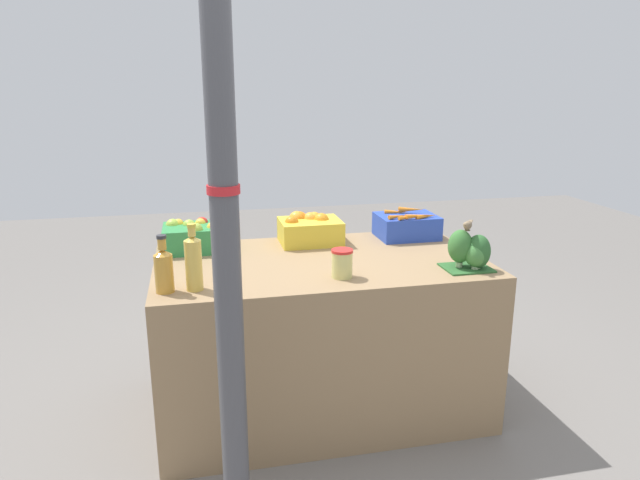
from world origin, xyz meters
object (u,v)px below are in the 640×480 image
sparrow_bird (468,225)px  juice_bottle_golden (193,262)px  support_pole (225,224)px  broccoli_pile (470,251)px  juice_bottle_amber (164,269)px  orange_crate (309,229)px  pickle_jar (342,263)px  apple_crate (196,236)px  carrot_crate (407,226)px

sparrow_bird → juice_bottle_golden: bearing=-51.7°
support_pole → broccoli_pile: size_ratio=10.85×
support_pole → juice_bottle_amber: size_ratio=9.70×
support_pole → juice_bottle_golden: (-0.12, 0.45, -0.26)m
orange_crate → pickle_jar: orange_crate is taller
support_pole → orange_crate: (0.51, 1.08, -0.31)m
support_pole → apple_crate: support_pole is taller
orange_crate → pickle_jar: size_ratio=2.52×
support_pole → apple_crate: size_ratio=7.28×
sparrow_bird → pickle_jar: bearing=-53.9°
apple_crate → juice_bottle_golden: juice_bottle_golden is taller
apple_crate → pickle_jar: 0.87m
apple_crate → carrot_crate: (1.17, -0.00, -0.01)m
orange_crate → sparrow_bird: size_ratio=2.88×
carrot_crate → juice_bottle_amber: juice_bottle_amber is taller
pickle_jar → sparrow_bird: 0.61m
juice_bottle_amber → juice_bottle_golden: bearing=-0.0°
support_pole → sparrow_bird: size_ratio=20.98×
apple_crate → juice_bottle_golden: 0.62m
carrot_crate → pickle_jar: size_ratio=2.52×
broccoli_pile → sparrow_bird: sparrow_bird is taller
sparrow_bird → orange_crate: bearing=-97.3°
juice_bottle_amber → broccoli_pile: bearing=0.1°
support_pole → pickle_jar: support_pole is taller
juice_bottle_amber → apple_crate: bearing=77.7°
juice_bottle_golden → sparrow_bird: juice_bottle_golden is taller
orange_crate → juice_bottle_golden: juice_bottle_golden is taller
orange_crate → juice_bottle_amber: 0.97m
orange_crate → juice_bottle_amber: bearing=-139.7°
carrot_crate → pickle_jar: carrot_crate is taller
sparrow_bird → apple_crate: bearing=-78.7°
broccoli_pile → pickle_jar: (-0.61, 0.02, -0.02)m
orange_crate → pickle_jar: 0.61m
broccoli_pile → juice_bottle_amber: 1.38m
support_pole → orange_crate: support_pole is taller
orange_crate → broccoli_pile: broccoli_pile is taller
broccoli_pile → sparrow_bird: bearing=-176.0°
broccoli_pile → juice_bottle_golden: size_ratio=0.77×
pickle_jar → carrot_crate: bearing=48.1°
broccoli_pile → pickle_jar: broccoli_pile is taller
juice_bottle_amber → sparrow_bird: (1.36, 0.00, 0.11)m
apple_crate → broccoli_pile: 1.39m
carrot_crate → juice_bottle_golden: (-1.18, -0.62, 0.06)m
apple_crate → support_pole: bearing=-84.6°
carrot_crate → sparrow_bird: 0.64m
broccoli_pile → sparrow_bird: size_ratio=1.93×
juice_bottle_amber → pickle_jar: (0.77, 0.02, -0.04)m
juice_bottle_golden → pickle_jar: size_ratio=2.21×
carrot_crate → sparrow_bird: (0.05, -0.62, 0.15)m
sparrow_bird → support_pole: bearing=-29.6°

